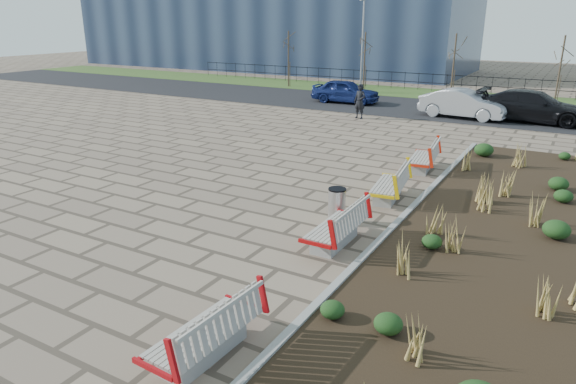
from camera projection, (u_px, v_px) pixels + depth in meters
The scene contains 20 objects.
ground at pixel (161, 258), 11.25m from camera, with size 120.00×120.00×0.00m, color #796753.
planting_bed at pixel (499, 234), 12.38m from camera, with size 4.50×18.00×0.10m, color black.
planting_curb at pixel (406, 215), 13.47m from camera, with size 0.16×18.00×0.15m, color gray.
grass_verge_far at pixel (455, 96), 34.19m from camera, with size 80.00×5.00×0.04m, color #33511E.
road at pixel (431, 109), 29.28m from camera, with size 80.00×7.00×0.02m, color black.
bench_a at pixel (203, 328), 7.85m from camera, with size 0.90×2.10×1.00m, color #A60B10, non-canonical shape.
bench_b at pixel (335, 224), 11.77m from camera, with size 0.90×2.10×1.00m, color #AB0B0C, non-canonical shape.
bench_c at pixel (388, 183), 14.73m from camera, with size 0.90×2.10×1.00m, color yellow, non-canonical shape.
bench_d at pixel (422, 156), 17.56m from camera, with size 0.90×2.10×1.00m, color red, non-canonical shape.
litter_bin at pixel (337, 206), 13.06m from camera, with size 0.44×0.44×0.90m, color #B2B2B7.
pedestrian at pixel (360, 101), 26.39m from camera, with size 0.64×0.42×1.76m, color black.
car_blue at pixel (346, 91), 31.19m from camera, with size 1.65×4.10×1.40m, color navy.
car_silver at pixel (464, 104), 26.51m from camera, with size 1.54×4.40×1.45m, color gray.
car_black at pixel (534, 106), 25.47m from camera, with size 2.16×5.31×1.54m, color black.
tree_a at pixel (289, 59), 37.98m from camera, with size 1.40×1.40×4.00m, color #4C3D2D, non-canonical shape.
tree_b at pixel (364, 62), 35.14m from camera, with size 1.40×1.40×4.00m, color #4C3D2D, non-canonical shape.
tree_c at pixel (453, 66), 32.31m from camera, with size 1.40×1.40×4.00m, color #4C3D2D, non-canonical shape.
tree_d at pixel (560, 71), 29.48m from camera, with size 1.40×1.40×4.00m, color #4C3D2D, non-canonical shape.
lamp_west at pixel (362, 48), 34.41m from camera, with size 0.24×0.60×6.00m, color gray, non-canonical shape.
railing_fence at pixel (461, 84), 35.22m from camera, with size 44.00×0.10×1.20m, color black, non-canonical shape.
Camera 1 is at (7.50, -7.42, 5.02)m, focal length 32.00 mm.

